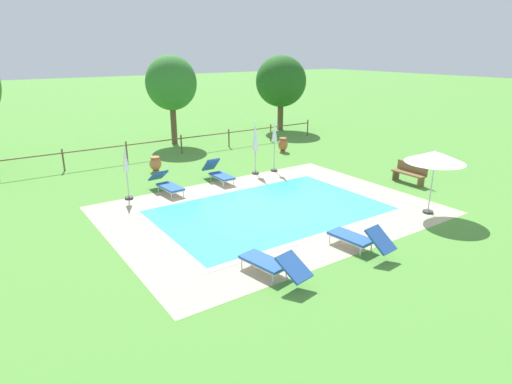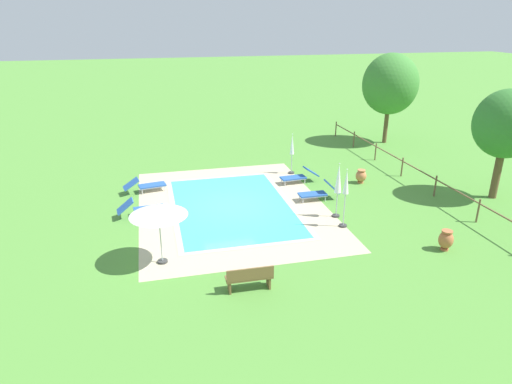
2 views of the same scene
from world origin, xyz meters
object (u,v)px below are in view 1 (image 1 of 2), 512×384
sun_lounger_north_mid (272,263)px  terracotta_urn_by_tree (283,144)px  patio_umbrella_closed_row_west (126,163)px  wooden_bench_lawn_side (410,173)px  sun_lounger_north_near_steps (219,173)px  tree_centre (281,82)px  terracotta_urn_near_fence (155,164)px  patio_umbrella_open_foreground (435,157)px  tree_far_west (171,83)px  sun_lounger_north_end (359,238)px  patio_umbrella_closed_row_centre (255,139)px  sun_lounger_north_far (167,184)px  patio_umbrella_closed_row_mid_west (275,136)px

sun_lounger_north_mid → terracotta_urn_by_tree: terracotta_urn_by_tree is taller
patio_umbrella_closed_row_west → wooden_bench_lawn_side: bearing=-24.3°
sun_lounger_north_mid → wooden_bench_lawn_side: (9.56, 3.06, 0.10)m
sun_lounger_north_mid → patio_umbrella_closed_row_west: (-1.02, 7.83, 1.07)m
sun_lounger_north_near_steps → tree_centre: tree_centre is taller
sun_lounger_north_mid → terracotta_urn_near_fence: 10.95m
patio_umbrella_open_foreground → tree_far_west: size_ratio=0.44×
sun_lounger_north_mid → terracotta_urn_by_tree: 13.78m
sun_lounger_north_end → patio_umbrella_open_foreground: 4.58m
sun_lounger_north_near_steps → terracotta_urn_near_fence: size_ratio=2.67×
patio_umbrella_closed_row_centre → tree_far_west: tree_far_west is taller
sun_lounger_north_end → tree_centre: bearing=59.1°
sun_lounger_north_far → patio_umbrella_open_foreground: size_ratio=0.91×
sun_lounger_north_far → terracotta_urn_by_tree: size_ratio=2.60×
sun_lounger_north_near_steps → patio_umbrella_open_foreground: (4.19, -7.43, 1.63)m
patio_umbrella_closed_row_west → terracotta_urn_by_tree: patio_umbrella_closed_row_west is taller
patio_umbrella_open_foreground → sun_lounger_north_near_steps: bearing=119.4°
patio_umbrella_closed_row_mid_west → tree_centre: (6.84, 8.43, 1.63)m
sun_lounger_north_near_steps → sun_lounger_north_far: 2.46m
tree_far_west → patio_umbrella_open_foreground: bearing=-80.9°
sun_lounger_north_near_steps → patio_umbrella_open_foreground: 8.68m
sun_lounger_north_near_steps → patio_umbrella_closed_row_mid_west: 3.25m
sun_lounger_north_far → patio_umbrella_closed_row_mid_west: size_ratio=0.82×
patio_umbrella_open_foreground → patio_umbrella_closed_row_mid_west: patio_umbrella_closed_row_mid_west is taller
sun_lounger_north_far → terracotta_urn_near_fence: 3.25m
patio_umbrella_closed_row_centre → patio_umbrella_closed_row_mid_west: bearing=-6.1°
sun_lounger_north_far → patio_umbrella_closed_row_west: patio_umbrella_closed_row_west is taller
sun_lounger_north_mid → terracotta_urn_near_fence: size_ratio=2.93×
sun_lounger_north_end → patio_umbrella_closed_row_mid_west: size_ratio=0.81×
sun_lounger_north_far → patio_umbrella_closed_row_mid_west: 5.59m
terracotta_urn_by_tree → wooden_bench_lawn_side: bearing=-83.4°
patio_umbrella_closed_row_centre → sun_lounger_north_near_steps: bearing=-177.7°
patio_umbrella_closed_row_west → terracotta_urn_near_fence: 3.96m
patio_umbrella_open_foreground → patio_umbrella_closed_row_west: (-8.17, 7.38, -0.58)m
sun_lounger_north_near_steps → patio_umbrella_closed_row_west: size_ratio=0.86×
sun_lounger_north_end → patio_umbrella_closed_row_centre: bearing=76.1°
terracotta_urn_by_tree → sun_lounger_north_near_steps: bearing=-153.6°
sun_lounger_north_far → patio_umbrella_open_foreground: 9.99m
patio_umbrella_closed_row_mid_west → tree_centre: 10.98m
tree_centre → sun_lounger_north_mid: bearing=-128.1°
patio_umbrella_closed_row_mid_west → tree_far_west: (-1.30, 8.29, 1.87)m
tree_centre → sun_lounger_north_end: bearing=-120.9°
tree_far_west → wooden_bench_lawn_side: bearing=-69.3°
sun_lounger_north_end → tree_far_west: 16.73m
sun_lounger_north_end → patio_umbrella_open_foreground: bearing=8.8°
patio_umbrella_closed_row_centre → terracotta_urn_near_fence: (-3.65, 2.92, -1.24)m
patio_umbrella_closed_row_west → sun_lounger_north_far: bearing=-4.1°
sun_lounger_north_far → patio_umbrella_open_foreground: patio_umbrella_open_foreground is taller
wooden_bench_lawn_side → tree_centre: size_ratio=0.30×
patio_umbrella_closed_row_west → patio_umbrella_closed_row_mid_west: 6.96m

